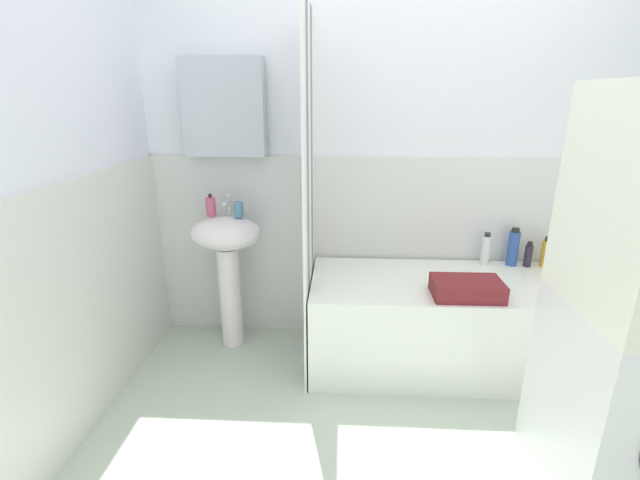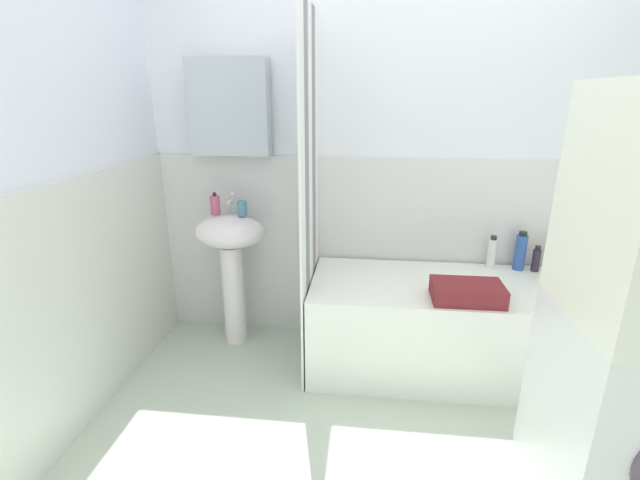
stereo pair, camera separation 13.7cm
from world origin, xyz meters
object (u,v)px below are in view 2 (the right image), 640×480
object	(u,v)px
bathtub	(443,326)
towel_folded	(467,292)
shampoo_bottle	(520,252)
sink	(231,251)
lotion_bottle	(536,259)
conditioner_bottle	(492,253)
body_wash_bottle	(556,258)
soap_dispenser	(215,205)
toothbrush_cup	(242,208)

from	to	relation	value
bathtub	towel_folded	distance (m)	0.39
shampoo_bottle	towel_folded	distance (m)	0.63
sink	towel_folded	bearing A→B (deg)	-14.64
lotion_bottle	towel_folded	world-z (taller)	lotion_bottle
bathtub	conditioner_bottle	world-z (taller)	conditioner_bottle
conditioner_bottle	shampoo_bottle	bearing A→B (deg)	-0.44
body_wash_bottle	shampoo_bottle	size ratio (longest dim) A/B	0.79
shampoo_bottle	soap_dispenser	bearing A→B (deg)	-177.26
soap_dispenser	conditioner_bottle	bearing A→B (deg)	3.05
body_wash_bottle	lotion_bottle	world-z (taller)	body_wash_bottle
soap_dispenser	sink	bearing A→B (deg)	-19.21
bathtub	body_wash_bottle	bearing A→B (deg)	21.11
sink	shampoo_bottle	distance (m)	1.77
body_wash_bottle	lotion_bottle	distance (m)	0.11
soap_dispenser	towel_folded	xyz separation A→B (m)	(1.46, -0.39, -0.33)
toothbrush_cup	soap_dispenser	bearing A→B (deg)	175.08
lotion_bottle	soap_dispenser	bearing A→B (deg)	-177.89
soap_dispenser	body_wash_bottle	xyz separation A→B (m)	(2.06, 0.08, -0.29)
conditioner_bottle	towel_folded	distance (m)	0.54
soap_dispenser	bathtub	world-z (taller)	soap_dispenser
toothbrush_cup	shampoo_bottle	distance (m)	1.71
soap_dispenser	shampoo_bottle	size ratio (longest dim) A/B	0.58
sink	lotion_bottle	distance (m)	1.86
bathtub	shampoo_bottle	size ratio (longest dim) A/B	6.35
toothbrush_cup	bathtub	size ratio (longest dim) A/B	0.06
toothbrush_cup	towel_folded	size ratio (longest dim) A/B	0.25
bathtub	body_wash_bottle	world-z (taller)	body_wash_bottle
lotion_bottle	body_wash_bottle	bearing A→B (deg)	2.06
toothbrush_cup	shampoo_bottle	xyz separation A→B (m)	(1.69, 0.10, -0.25)
toothbrush_cup	conditioner_bottle	size ratio (longest dim) A/B	0.44
sink	soap_dispenser	world-z (taller)	soap_dispenser
body_wash_bottle	lotion_bottle	size ratio (longest dim) A/B	1.19
shampoo_bottle	lotion_bottle	bearing A→B (deg)	-10.58
sink	bathtub	distance (m)	1.36
toothbrush_cup	sink	bearing A→B (deg)	-168.59
shampoo_bottle	toothbrush_cup	bearing A→B (deg)	-176.48
toothbrush_cup	lotion_bottle	distance (m)	1.80
body_wash_bottle	towel_folded	size ratio (longest dim) A/B	0.53
bathtub	shampoo_bottle	xyz separation A→B (m)	(0.47, 0.27, 0.39)
sink	shampoo_bottle	bearing A→B (deg)	3.90
shampoo_bottle	sink	bearing A→B (deg)	-176.10
bathtub	sink	bearing A→B (deg)	173.43
lotion_bottle	conditioner_bottle	bearing A→B (deg)	175.91
sink	soap_dispenser	distance (m)	0.30
sink	lotion_bottle	bearing A→B (deg)	3.18
body_wash_bottle	towel_folded	world-z (taller)	body_wash_bottle
bathtub	lotion_bottle	size ratio (longest dim) A/B	9.62
body_wash_bottle	towel_folded	xyz separation A→B (m)	(-0.60, -0.47, -0.04)
bathtub	conditioner_bottle	distance (m)	0.55
sink	bathtub	bearing A→B (deg)	-6.57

